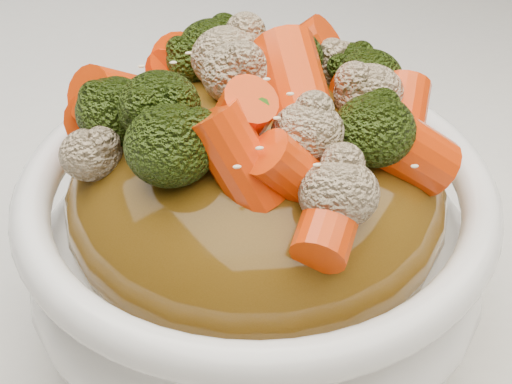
{
  "coord_description": "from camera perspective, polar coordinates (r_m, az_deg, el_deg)",
  "views": [
    {
      "loc": [
        -0.05,
        -0.34,
        1.07
      ],
      "look_at": [
        -0.0,
        -0.04,
        0.83
      ],
      "focal_mm": 55.0,
      "sensor_mm": 36.0,
      "label": 1
    }
  ],
  "objects": [
    {
      "name": "carrots",
      "position": [
        0.35,
        0.0,
        8.31
      ],
      "size": [
        0.21,
        0.21,
        0.05
      ],
      "primitive_type": null,
      "rotation": [
        0.0,
        0.0,
        -0.12
      ],
      "color": "#EC3E07",
      "rests_on": "sauce_base"
    },
    {
      "name": "bowl",
      "position": [
        0.41,
        0.0,
        -3.88
      ],
      "size": [
        0.26,
        0.26,
        0.09
      ],
      "primitive_type": null,
      "rotation": [
        0.0,
        0.0,
        -0.12
      ],
      "color": "white",
      "rests_on": "tablecloth"
    },
    {
      "name": "sesame_seeds",
      "position": [
        0.35,
        0.0,
        8.47
      ],
      "size": [
        0.19,
        0.19,
        0.01
      ],
      "primitive_type": null,
      "rotation": [
        0.0,
        0.0,
        -0.12
      ],
      "color": "beige",
      "rests_on": "sauce_base"
    },
    {
      "name": "scallions",
      "position": [
        0.35,
        0.0,
        8.47
      ],
      "size": [
        0.16,
        0.16,
        0.02
      ],
      "primitive_type": null,
      "rotation": [
        0.0,
        0.0,
        -0.12
      ],
      "color": "#39801D",
      "rests_on": "sauce_base"
    },
    {
      "name": "tablecloth",
      "position": [
        0.49,
        -0.17,
        -6.22
      ],
      "size": [
        1.2,
        0.8,
        0.04
      ],
      "primitive_type": "cube",
      "color": "silver",
      "rests_on": "dining_table"
    },
    {
      "name": "cauliflower",
      "position": [
        0.35,
        0.0,
        7.85
      ],
      "size": [
        0.21,
        0.21,
        0.04
      ],
      "primitive_type": null,
      "rotation": [
        0.0,
        0.0,
        -0.12
      ],
      "color": "tan",
      "rests_on": "sauce_base"
    },
    {
      "name": "broccoli",
      "position": [
        0.35,
        0.0,
        8.16
      ],
      "size": [
        0.21,
        0.21,
        0.05
      ],
      "primitive_type": null,
      "rotation": [
        0.0,
        0.0,
        -0.12
      ],
      "color": "black",
      "rests_on": "sauce_base"
    },
    {
      "name": "sauce_base",
      "position": [
        0.39,
        0.0,
        -0.38
      ],
      "size": [
        0.21,
        0.21,
        0.1
      ],
      "primitive_type": "ellipsoid",
      "rotation": [
        0.0,
        0.0,
        -0.12
      ],
      "color": "brown",
      "rests_on": "bowl"
    }
  ]
}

